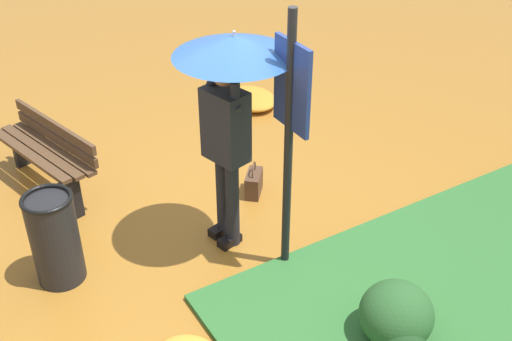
{
  "coord_description": "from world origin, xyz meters",
  "views": [
    {
      "loc": [
        4.04,
        -2.03,
        3.73
      ],
      "look_at": [
        0.2,
        0.27,
        0.85
      ],
      "focal_mm": 44.9,
      "sensor_mm": 36.0,
      "label": 1
    }
  ],
  "objects_px": {
    "info_sign_post": "(290,117)",
    "trash_bin": "(55,238)",
    "park_bench": "(46,155)",
    "handbag": "(254,183)",
    "person_with_umbrella": "(230,88)"
  },
  "relations": [
    {
      "from": "info_sign_post",
      "to": "trash_bin",
      "type": "distance_m",
      "value": 2.18
    },
    {
      "from": "info_sign_post",
      "to": "park_bench",
      "type": "xyz_separation_m",
      "value": [
        -2.2,
        -1.43,
        -1.04
      ]
    },
    {
      "from": "handbag",
      "to": "park_bench",
      "type": "height_order",
      "value": "park_bench"
    },
    {
      "from": "park_bench",
      "to": "trash_bin",
      "type": "bearing_deg",
      "value": -12.53
    },
    {
      "from": "info_sign_post",
      "to": "trash_bin",
      "type": "bearing_deg",
      "value": -115.43
    },
    {
      "from": "trash_bin",
      "to": "person_with_umbrella",
      "type": "bearing_deg",
      "value": 77.12
    },
    {
      "from": "person_with_umbrella",
      "to": "park_bench",
      "type": "height_order",
      "value": "person_with_umbrella"
    },
    {
      "from": "handbag",
      "to": "park_bench",
      "type": "bearing_deg",
      "value": -123.4
    },
    {
      "from": "person_with_umbrella",
      "to": "trash_bin",
      "type": "bearing_deg",
      "value": -102.88
    },
    {
      "from": "info_sign_post",
      "to": "park_bench",
      "type": "height_order",
      "value": "info_sign_post"
    },
    {
      "from": "park_bench",
      "to": "trash_bin",
      "type": "height_order",
      "value": "trash_bin"
    },
    {
      "from": "info_sign_post",
      "to": "trash_bin",
      "type": "relative_size",
      "value": 2.76
    },
    {
      "from": "person_with_umbrella",
      "to": "info_sign_post",
      "type": "relative_size",
      "value": 0.89
    },
    {
      "from": "trash_bin",
      "to": "handbag",
      "type": "bearing_deg",
      "value": 96.46
    },
    {
      "from": "person_with_umbrella",
      "to": "handbag",
      "type": "distance_m",
      "value": 1.63
    }
  ]
}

